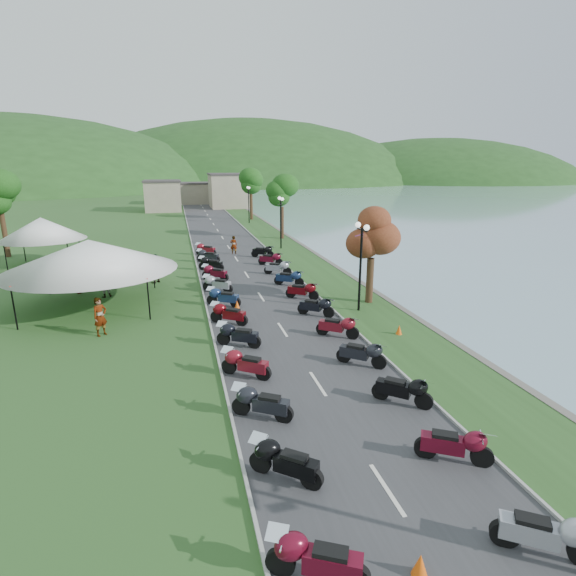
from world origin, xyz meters
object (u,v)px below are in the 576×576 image
vendor_tent_main (92,273)px  pedestrian_b (106,297)px  pedestrian_a (102,335)px  pedestrian_c (79,293)px

vendor_tent_main → pedestrian_b: vendor_tent_main is taller
vendor_tent_main → pedestrian_a: vendor_tent_main is taller
vendor_tent_main → pedestrian_a: (1.07, -5.15, -2.00)m
vendor_tent_main → pedestrian_c: bearing=116.0°
pedestrian_c → pedestrian_b: bearing=37.6°
pedestrian_c → pedestrian_a: bearing=0.8°
pedestrian_a → pedestrian_b: 6.99m
vendor_tent_main → pedestrian_c: vendor_tent_main is taller
vendor_tent_main → pedestrian_a: 5.62m
vendor_tent_main → pedestrian_b: size_ratio=4.08×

